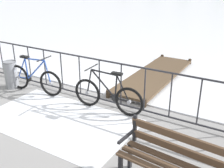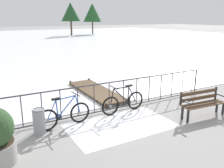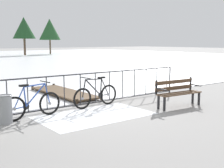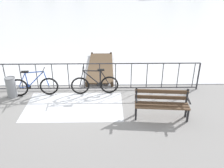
# 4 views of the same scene
# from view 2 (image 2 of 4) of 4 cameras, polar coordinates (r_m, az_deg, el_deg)

# --- Properties ---
(ground_plane) EXTENTS (160.00, 160.00, 0.00)m
(ground_plane) POSITION_cam_2_polar(r_m,az_deg,el_deg) (8.52, -2.36, -6.76)
(ground_plane) COLOR gray
(frozen_pond) EXTENTS (80.00, 56.00, 0.03)m
(frozen_pond) POSITION_cam_2_polar(r_m,az_deg,el_deg) (35.75, -24.11, 8.92)
(frozen_pond) COLOR white
(frozen_pond) RESTS_ON ground
(snow_patch) EXTENTS (3.19, 1.88, 0.01)m
(snow_patch) POSITION_cam_2_polar(r_m,az_deg,el_deg) (7.57, 2.10, -9.66)
(snow_patch) COLOR white
(snow_patch) RESTS_ON ground
(railing_fence) EXTENTS (9.06, 0.06, 1.07)m
(railing_fence) POSITION_cam_2_polar(r_m,az_deg,el_deg) (8.32, -2.40, -3.19)
(railing_fence) COLOR #2D2D33
(railing_fence) RESTS_ON ground
(bicycle_near_railing) EXTENTS (1.71, 0.52, 0.97)m
(bicycle_near_railing) POSITION_cam_2_polar(r_m,az_deg,el_deg) (7.52, -11.08, -7.10)
(bicycle_near_railing) COLOR black
(bicycle_near_railing) RESTS_ON ground
(bicycle_second) EXTENTS (1.71, 0.52, 0.97)m
(bicycle_second) POSITION_cam_2_polar(r_m,az_deg,el_deg) (8.47, 2.65, -4.22)
(bicycle_second) COLOR black
(bicycle_second) RESTS_ON ground
(park_bench) EXTENTS (1.63, 0.61, 0.89)m
(park_bench) POSITION_cam_2_polar(r_m,az_deg,el_deg) (8.64, 20.13, -3.79)
(park_bench) COLOR brown
(park_bench) RESTS_ON ground
(trash_bin) EXTENTS (0.35, 0.35, 0.73)m
(trash_bin) POSITION_cam_2_polar(r_m,az_deg,el_deg) (7.26, -16.58, -8.29)
(trash_bin) COLOR gray
(trash_bin) RESTS_ON ground
(wooden_dock) EXTENTS (1.10, 3.75, 0.20)m
(wooden_dock) POSITION_cam_2_polar(r_m,az_deg,el_deg) (10.62, -3.70, -1.57)
(wooden_dock) COLOR brown
(wooden_dock) RESTS_ON ground
(tree_far_west) EXTENTS (3.40, 3.40, 5.62)m
(tree_far_west) POSITION_cam_2_polar(r_m,az_deg,el_deg) (47.48, -4.59, 16.20)
(tree_far_west) COLOR brown
(tree_far_west) RESTS_ON ground
(tree_far_east) EXTENTS (3.28, 3.28, 5.58)m
(tree_far_east) POSITION_cam_2_polar(r_m,az_deg,el_deg) (44.49, -9.59, 16.17)
(tree_far_east) COLOR brown
(tree_far_east) RESTS_ON ground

